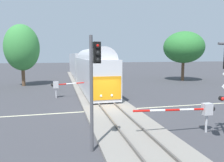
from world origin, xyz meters
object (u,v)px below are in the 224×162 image
object	(u,v)px
traffic_signal_median	(94,75)
commuter_train	(84,66)
crossing_gate_near	(199,110)
maple_right_background	(184,47)
crossing_gate_far	(63,85)
oak_behind_train	(22,48)

from	to	relation	value
traffic_signal_median	commuter_train	bearing A→B (deg)	84.95
crossing_gate_near	traffic_signal_median	bearing A→B (deg)	-171.51
commuter_train	crossing_gate_near	size ratio (longest dim) A/B	7.87
crossing_gate_near	traffic_signal_median	xyz separation A→B (m)	(-6.48, -0.97, 2.35)
commuter_train	maple_right_background	bearing A→B (deg)	-11.35
crossing_gate_near	crossing_gate_far	xyz separation A→B (m)	(-7.82, 12.91, 0.02)
traffic_signal_median	oak_behind_train	bearing A→B (deg)	105.94
commuter_train	traffic_signal_median	xyz separation A→B (m)	(-2.47, -27.97, 0.97)
crossing_gate_near	crossing_gate_far	bearing A→B (deg)	121.22
commuter_train	oak_behind_train	xyz separation A→B (m)	(-9.45, -3.55, 2.95)
crossing_gate_near	traffic_signal_median	size ratio (longest dim) A/B	0.94
commuter_train	crossing_gate_far	distance (m)	14.66
commuter_train	oak_behind_train	size ratio (longest dim) A/B	4.52
commuter_train	maple_right_background	distance (m)	18.07
commuter_train	crossing_gate_far	world-z (taller)	commuter_train
commuter_train	oak_behind_train	world-z (taller)	oak_behind_train
traffic_signal_median	crossing_gate_far	bearing A→B (deg)	95.54
crossing_gate_near	oak_behind_train	xyz separation A→B (m)	(-13.45, 23.45, 4.32)
crossing_gate_near	oak_behind_train	world-z (taller)	oak_behind_train
crossing_gate_near	traffic_signal_median	world-z (taller)	traffic_signal_median
commuter_train	crossing_gate_near	world-z (taller)	commuter_train
commuter_train	oak_behind_train	bearing A→B (deg)	-159.41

